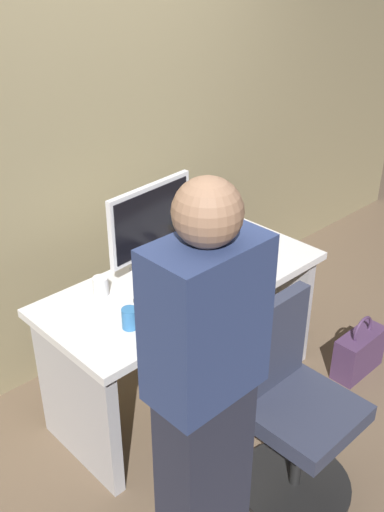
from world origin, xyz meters
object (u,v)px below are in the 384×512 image
(desk, at_px, (185,315))
(monitor, at_px, (151,223))
(person_at_desk, at_px, (205,390))
(book_stack, at_px, (230,241))
(cup_near_keyboard, at_px, (130,318))
(keyboard, at_px, (177,289))
(office_chair, at_px, (292,411))
(handbag, at_px, (359,352))
(mouse, at_px, (221,265))
(cup_by_monitor, at_px, (101,286))

(desk, height_order, monitor, monitor)
(person_at_desk, bearing_deg, book_stack, 38.93)
(cup_near_keyboard, height_order, book_stack, cup_near_keyboard)
(desk, xyz_separation_m, book_stack, (0.40, 0.07, 0.27))
(keyboard, height_order, cup_near_keyboard, cup_near_keyboard)
(person_at_desk, bearing_deg, office_chair, -3.42)
(office_chair, bearing_deg, handbag, 12.11)
(keyboard, xyz_separation_m, handbag, (0.95, -0.51, -0.61))
(office_chair, bearing_deg, desk, 84.07)
(office_chair, bearing_deg, mouse, 68.04)
(cup_by_monitor, relative_size, handbag, 0.25)
(cup_by_monitor, height_order, book_stack, cup_by_monitor)
(person_at_desk, height_order, mouse, person_at_desk)
(cup_near_keyboard, distance_m, handbag, 1.52)
(cup_by_monitor, bearing_deg, cup_near_keyboard, -102.42)
(person_at_desk, relative_size, mouse, 16.39)
(keyboard, distance_m, mouse, 0.32)
(mouse, xyz_separation_m, book_stack, (0.20, 0.12, 0.03))
(office_chair, bearing_deg, person_at_desk, 176.58)
(monitor, xyz_separation_m, handbag, (0.89, -0.76, -0.86))
(person_at_desk, xyz_separation_m, monitor, (0.55, 0.93, 0.15))
(desk, xyz_separation_m, person_at_desk, (-0.59, -0.73, 0.33))
(cup_by_monitor, bearing_deg, monitor, 4.83)
(book_stack, bearing_deg, desk, -170.34)
(mouse, xyz_separation_m, cup_by_monitor, (-0.60, 0.22, 0.03))
(office_chair, distance_m, keyboard, 0.77)
(handbag, bearing_deg, person_at_desk, -173.32)
(book_stack, bearing_deg, monitor, 163.34)
(mouse, xyz_separation_m, handbag, (0.64, -0.51, -0.62))
(office_chair, relative_size, mouse, 9.40)
(keyboard, bearing_deg, handbag, -27.64)
(cup_by_monitor, bearing_deg, book_stack, -7.44)
(person_at_desk, distance_m, cup_near_keyboard, 0.61)
(desk, relative_size, cup_near_keyboard, 15.61)
(desk, bearing_deg, person_at_desk, -128.81)
(person_at_desk, height_order, monitor, person_at_desk)
(mouse, height_order, book_stack, book_stack)
(cup_by_monitor, bearing_deg, handbag, -30.75)
(keyboard, bearing_deg, monitor, 75.80)
(mouse, height_order, handbag, mouse)
(mouse, bearing_deg, person_at_desk, -139.52)
(handbag, bearing_deg, cup_by_monitor, 149.25)
(desk, bearing_deg, keyboard, -152.63)
(cup_by_monitor, bearing_deg, keyboard, -39.04)
(monitor, xyz_separation_m, mouse, (0.25, -0.25, -0.24))
(monitor, height_order, cup_near_keyboard, monitor)
(monitor, bearing_deg, book_stack, -16.66)
(person_at_desk, height_order, cup_by_monitor, person_at_desk)
(mouse, height_order, cup_by_monitor, cup_by_monitor)
(cup_by_monitor, xyz_separation_m, book_stack, (0.79, -0.10, -0.00))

